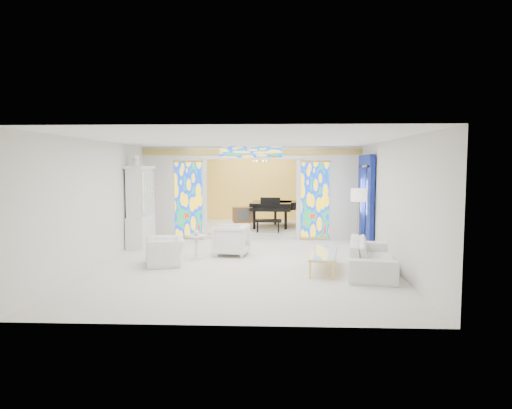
{
  "coord_description": "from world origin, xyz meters",
  "views": [
    {
      "loc": [
        0.77,
        -12.65,
        2.42
      ],
      "look_at": [
        0.22,
        0.2,
        1.29
      ],
      "focal_mm": 32.0,
      "sensor_mm": 36.0,
      "label": 1
    }
  ],
  "objects_px": {
    "grand_piano": "(275,206)",
    "tv_console": "(243,215)",
    "coffee_table": "(324,254)",
    "armchair_right": "(231,240)",
    "sofa": "(372,256)",
    "china_cabinet": "(141,207)",
    "armchair_left": "(165,252)"
  },
  "relations": [
    {
      "from": "armchair_left",
      "to": "coffee_table",
      "type": "xyz_separation_m",
      "value": [
        3.78,
        -0.38,
        0.05
      ]
    },
    {
      "from": "armchair_right",
      "to": "coffee_table",
      "type": "bearing_deg",
      "value": 60.73
    },
    {
      "from": "grand_piano",
      "to": "tv_console",
      "type": "xyz_separation_m",
      "value": [
        -1.13,
        -0.78,
        -0.24
      ]
    },
    {
      "from": "armchair_right",
      "to": "grand_piano",
      "type": "xyz_separation_m",
      "value": [
        1.18,
        4.47,
        0.51
      ]
    },
    {
      "from": "grand_piano",
      "to": "china_cabinet",
      "type": "bearing_deg",
      "value": -137.0
    },
    {
      "from": "coffee_table",
      "to": "tv_console",
      "type": "height_order",
      "value": "tv_console"
    },
    {
      "from": "sofa",
      "to": "grand_piano",
      "type": "relative_size",
      "value": 0.9
    },
    {
      "from": "coffee_table",
      "to": "sofa",
      "type": "bearing_deg",
      "value": -9.45
    },
    {
      "from": "armchair_left",
      "to": "sofa",
      "type": "height_order",
      "value": "sofa"
    },
    {
      "from": "armchair_left",
      "to": "grand_piano",
      "type": "bearing_deg",
      "value": 137.86
    },
    {
      "from": "armchair_right",
      "to": "coffee_table",
      "type": "distance_m",
      "value": 2.83
    },
    {
      "from": "china_cabinet",
      "to": "coffee_table",
      "type": "relative_size",
      "value": 1.41
    },
    {
      "from": "coffee_table",
      "to": "armchair_right",
      "type": "bearing_deg",
      "value": 144.45
    },
    {
      "from": "china_cabinet",
      "to": "grand_piano",
      "type": "height_order",
      "value": "china_cabinet"
    },
    {
      "from": "sofa",
      "to": "armchair_left",
      "type": "bearing_deg",
      "value": 93.87
    },
    {
      "from": "sofa",
      "to": "china_cabinet",
      "type": "bearing_deg",
      "value": 74.08
    },
    {
      "from": "armchair_right",
      "to": "tv_console",
      "type": "relative_size",
      "value": 1.18
    },
    {
      "from": "china_cabinet",
      "to": "armchair_right",
      "type": "height_order",
      "value": "china_cabinet"
    },
    {
      "from": "china_cabinet",
      "to": "grand_piano",
      "type": "relative_size",
      "value": 0.98
    },
    {
      "from": "tv_console",
      "to": "china_cabinet",
      "type": "bearing_deg",
      "value": -152.91
    },
    {
      "from": "china_cabinet",
      "to": "sofa",
      "type": "xyz_separation_m",
      "value": [
        6.17,
        -3.06,
        -0.8
      ]
    },
    {
      "from": "grand_piano",
      "to": "tv_console",
      "type": "height_order",
      "value": "grand_piano"
    },
    {
      "from": "sofa",
      "to": "coffee_table",
      "type": "xyz_separation_m",
      "value": [
        -1.06,
        0.18,
        0.02
      ]
    },
    {
      "from": "coffee_table",
      "to": "tv_console",
      "type": "xyz_separation_m",
      "value": [
        -2.25,
        5.34,
        0.3
      ]
    },
    {
      "from": "china_cabinet",
      "to": "armchair_right",
      "type": "distance_m",
      "value": 3.16
    },
    {
      "from": "armchair_left",
      "to": "armchair_right",
      "type": "height_order",
      "value": "armchair_right"
    },
    {
      "from": "sofa",
      "to": "tv_console",
      "type": "height_order",
      "value": "tv_console"
    },
    {
      "from": "armchair_left",
      "to": "sofa",
      "type": "xyz_separation_m",
      "value": [
        4.84,
        -0.56,
        0.04
      ]
    },
    {
      "from": "armchair_left",
      "to": "grand_piano",
      "type": "distance_m",
      "value": 6.35
    },
    {
      "from": "armchair_left",
      "to": "china_cabinet",
      "type": "bearing_deg",
      "value": -169.32
    },
    {
      "from": "grand_piano",
      "to": "armchair_left",
      "type": "bearing_deg",
      "value": -110.94
    },
    {
      "from": "coffee_table",
      "to": "tv_console",
      "type": "bearing_deg",
      "value": 112.85
    }
  ]
}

